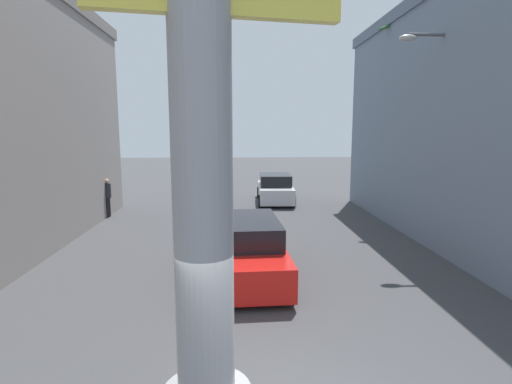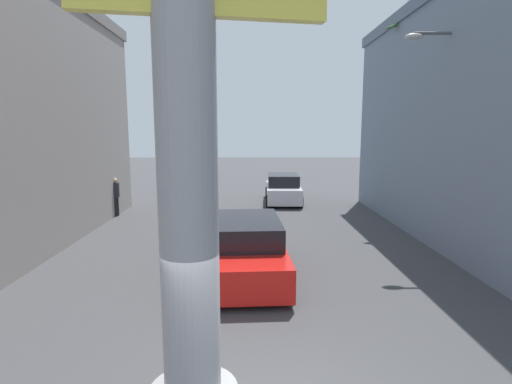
{
  "view_description": "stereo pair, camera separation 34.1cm",
  "coord_description": "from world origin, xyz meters",
  "px_view_note": "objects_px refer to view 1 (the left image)",
  "views": [
    {
      "loc": [
        -0.51,
        -4.89,
        3.97
      ],
      "look_at": [
        0.0,
        4.68,
        2.49
      ],
      "focal_mm": 28.0,
      "sensor_mm": 36.0,
      "label": 1
    },
    {
      "loc": [
        -0.17,
        -4.9,
        3.97
      ],
      "look_at": [
        0.0,
        4.68,
        2.49
      ],
      "focal_mm": 28.0,
      "sensor_mm": 36.0,
      "label": 2
    }
  ],
  "objects_px": {
    "car_far": "(275,189)",
    "pedestrian_mid_right": "(441,223)",
    "palm_tree_mid_right": "(408,105)",
    "street_lamp": "(454,121)",
    "neon_sign_pole": "(200,27)",
    "car_lead": "(245,248)",
    "pedestrian_far_left": "(107,195)"
  },
  "relations": [
    {
      "from": "palm_tree_mid_right",
      "to": "street_lamp",
      "type": "bearing_deg",
      "value": -96.76
    },
    {
      "from": "car_lead",
      "to": "car_far",
      "type": "relative_size",
      "value": 1.17
    },
    {
      "from": "street_lamp",
      "to": "car_lead",
      "type": "bearing_deg",
      "value": -164.23
    },
    {
      "from": "street_lamp",
      "to": "palm_tree_mid_right",
      "type": "height_order",
      "value": "palm_tree_mid_right"
    },
    {
      "from": "neon_sign_pole",
      "to": "street_lamp",
      "type": "distance_m",
      "value": 10.94
    },
    {
      "from": "neon_sign_pole",
      "to": "pedestrian_far_left",
      "type": "height_order",
      "value": "neon_sign_pole"
    },
    {
      "from": "neon_sign_pole",
      "to": "street_lamp",
      "type": "height_order",
      "value": "neon_sign_pole"
    },
    {
      "from": "palm_tree_mid_right",
      "to": "pedestrian_mid_right",
      "type": "xyz_separation_m",
      "value": [
        -0.88,
        -5.09,
        -4.1
      ]
    },
    {
      "from": "car_lead",
      "to": "pedestrian_mid_right",
      "type": "relative_size",
      "value": 3.05
    },
    {
      "from": "car_far",
      "to": "palm_tree_mid_right",
      "type": "bearing_deg",
      "value": -39.86
    },
    {
      "from": "car_lead",
      "to": "pedestrian_far_left",
      "type": "distance_m",
      "value": 9.82
    },
    {
      "from": "neon_sign_pole",
      "to": "street_lamp",
      "type": "bearing_deg",
      "value": 47.16
    },
    {
      "from": "car_far",
      "to": "pedestrian_mid_right",
      "type": "relative_size",
      "value": 2.61
    },
    {
      "from": "neon_sign_pole",
      "to": "car_far",
      "type": "relative_size",
      "value": 2.44
    },
    {
      "from": "car_lead",
      "to": "pedestrian_far_left",
      "type": "relative_size",
      "value": 2.88
    },
    {
      "from": "car_lead",
      "to": "car_far",
      "type": "distance_m",
      "value": 11.38
    },
    {
      "from": "car_lead",
      "to": "pedestrian_mid_right",
      "type": "height_order",
      "value": "pedestrian_mid_right"
    },
    {
      "from": "pedestrian_mid_right",
      "to": "palm_tree_mid_right",
      "type": "bearing_deg",
      "value": 80.15
    },
    {
      "from": "pedestrian_far_left",
      "to": "palm_tree_mid_right",
      "type": "bearing_deg",
      "value": -4.04
    },
    {
      "from": "street_lamp",
      "to": "pedestrian_far_left",
      "type": "xyz_separation_m",
      "value": [
        -12.9,
        5.76,
        -3.22
      ]
    },
    {
      "from": "car_lead",
      "to": "car_far",
      "type": "xyz_separation_m",
      "value": [
        1.98,
        11.21,
        -0.0
      ]
    },
    {
      "from": "street_lamp",
      "to": "car_lead",
      "type": "xyz_separation_m",
      "value": [
        -6.78,
        -1.92,
        -3.52
      ]
    },
    {
      "from": "palm_tree_mid_right",
      "to": "car_far",
      "type": "bearing_deg",
      "value": 140.14
    },
    {
      "from": "street_lamp",
      "to": "car_lead",
      "type": "height_order",
      "value": "street_lamp"
    },
    {
      "from": "street_lamp",
      "to": "car_far",
      "type": "height_order",
      "value": "street_lamp"
    },
    {
      "from": "neon_sign_pole",
      "to": "car_far",
      "type": "bearing_deg",
      "value": 81.41
    },
    {
      "from": "car_lead",
      "to": "pedestrian_mid_right",
      "type": "xyz_separation_m",
      "value": [
        6.47,
        1.63,
        0.25
      ]
    },
    {
      "from": "car_far",
      "to": "pedestrian_mid_right",
      "type": "xyz_separation_m",
      "value": [
        4.49,
        -9.57,
        0.25
      ]
    },
    {
      "from": "palm_tree_mid_right",
      "to": "pedestrian_mid_right",
      "type": "distance_m",
      "value": 6.59
    },
    {
      "from": "car_far",
      "to": "street_lamp",
      "type": "bearing_deg",
      "value": -62.65
    },
    {
      "from": "palm_tree_mid_right",
      "to": "pedestrian_far_left",
      "type": "bearing_deg",
      "value": 175.96
    },
    {
      "from": "car_lead",
      "to": "pedestrian_far_left",
      "type": "height_order",
      "value": "pedestrian_far_left"
    }
  ]
}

